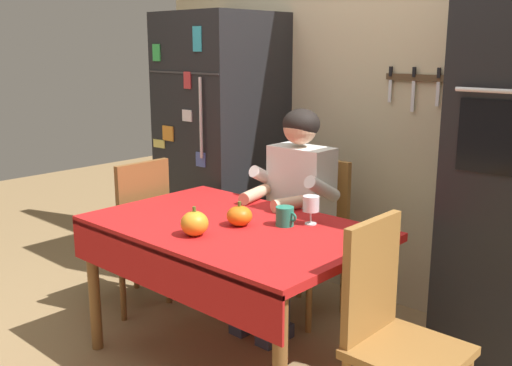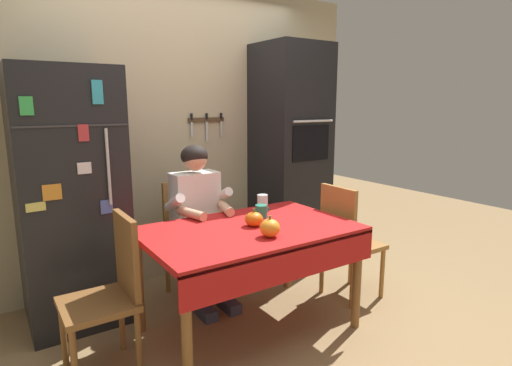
{
  "view_description": "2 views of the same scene",
  "coord_description": "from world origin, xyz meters",
  "views": [
    {
      "loc": [
        1.94,
        -1.84,
        1.58
      ],
      "look_at": [
        0.07,
        0.19,
        0.94
      ],
      "focal_mm": 41.3,
      "sensor_mm": 36.0,
      "label": 1
    },
    {
      "loc": [
        -1.44,
        -2.14,
        1.56
      ],
      "look_at": [
        0.14,
        0.22,
        1.01
      ],
      "focal_mm": 29.06,
      "sensor_mm": 36.0,
      "label": 2
    }
  ],
  "objects": [
    {
      "name": "chair_behind_person",
      "position": [
        -0.09,
        0.87,
        0.51
      ],
      "size": [
        0.4,
        0.4,
        0.93
      ],
      "color": "#9E6B33",
      "rests_on": "ground"
    },
    {
      "name": "ground_plane",
      "position": [
        0.0,
        0.0,
        0.0
      ],
      "size": [
        10.0,
        10.0,
        0.0
      ],
      "primitive_type": "plane",
      "color": "#93754C",
      "rests_on": "ground"
    },
    {
      "name": "wine_glass",
      "position": [
        0.28,
        0.35,
        0.84
      ],
      "size": [
        0.08,
        0.08,
        0.14
      ],
      "color": "white",
      "rests_on": "dining_table"
    },
    {
      "name": "pumpkin_medium",
      "position": [
        0.04,
        0.11,
        0.79
      ],
      "size": [
        0.12,
        0.12,
        0.12
      ],
      "color": "orange",
      "rests_on": "dining_table"
    },
    {
      "name": "chair_left_side",
      "position": [
        -0.9,
        0.17,
        0.51
      ],
      "size": [
        0.4,
        0.4,
        0.93
      ],
      "color": "brown",
      "rests_on": "ground"
    },
    {
      "name": "refrigerator",
      "position": [
        -0.95,
        0.96,
        0.9
      ],
      "size": [
        0.68,
        0.71,
        1.8
      ],
      "color": "black",
      "rests_on": "ground"
    },
    {
      "name": "back_wall_assembly",
      "position": [
        0.05,
        1.35,
        1.3
      ],
      "size": [
        3.7,
        0.13,
        2.6
      ],
      "color": "#BCAD89",
      "rests_on": "ground"
    },
    {
      "name": "pumpkin_large",
      "position": [
        -0.0,
        -0.14,
        0.8
      ],
      "size": [
        0.13,
        0.13,
        0.14
      ],
      "color": "orange",
      "rests_on": "dining_table"
    },
    {
      "name": "wall_oven",
      "position": [
        1.05,
        1.0,
        1.05
      ],
      "size": [
        0.6,
        0.64,
        2.1
      ],
      "color": "black",
      "rests_on": "ground"
    },
    {
      "name": "coffee_mug",
      "position": [
        0.21,
        0.25,
        0.79
      ],
      "size": [
        0.12,
        0.09,
        0.09
      ],
      "color": "#237F66",
      "rests_on": "dining_table"
    },
    {
      "name": "chair_right_side",
      "position": [
        0.9,
        0.08,
        0.51
      ],
      "size": [
        0.4,
        0.4,
        0.93
      ],
      "color": "#9E6B33",
      "rests_on": "ground"
    },
    {
      "name": "dining_table",
      "position": [
        0.0,
        0.08,
        0.66
      ],
      "size": [
        1.4,
        0.9,
        0.74
      ],
      "color": "brown",
      "rests_on": "ground"
    },
    {
      "name": "seated_person",
      "position": [
        -0.09,
        0.68,
        0.74
      ],
      "size": [
        0.47,
        0.55,
        1.25
      ],
      "color": "#38384C",
      "rests_on": "ground"
    }
  ]
}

